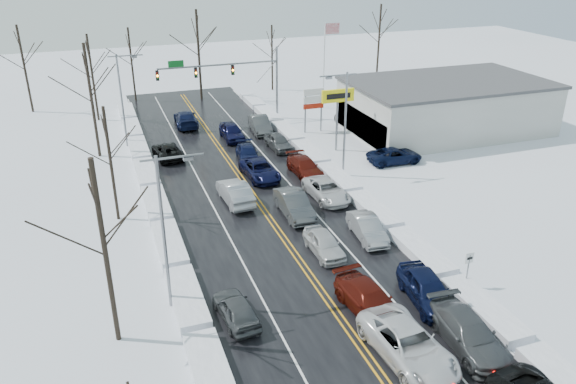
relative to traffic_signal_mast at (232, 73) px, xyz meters
name	(u,v)px	position (x,y,z in m)	size (l,w,h in m)	color
ground	(289,246)	(-3.45, -27.99, -5.48)	(160.00, 160.00, 0.00)	silver
road_surface	(280,233)	(-3.45, -25.99, -5.47)	(14.00, 84.00, 0.01)	black
snow_bank_left	(171,251)	(-11.05, -25.99, -5.48)	(1.69, 72.00, 0.62)	white
snow_bank_right	(377,216)	(4.15, -25.99, -5.48)	(1.69, 72.00, 0.62)	white
traffic_signal_mast	(232,73)	(0.00, 0.00, 0.00)	(13.28, 0.39, 8.00)	slate
tires_plus_sign	(338,100)	(7.05, -12.00, -0.49)	(3.20, 0.34, 6.00)	slate
used_vehicles_sign	(313,101)	(7.05, -5.99, -2.16)	(2.20, 0.22, 4.65)	slate
speed_limit_sign	(469,264)	(4.75, -35.99, -3.84)	(0.55, 0.09, 2.35)	slate
flagpole	(326,59)	(11.72, 2.01, 0.45)	(1.87, 1.20, 10.00)	silver
dealership_building	(446,106)	(20.53, -9.99, -2.82)	(20.40, 12.40, 5.30)	#BBBAB5
streetlight_ne	(343,117)	(4.85, -17.99, -0.17)	(3.20, 0.25, 9.00)	slate
streetlight_sw	(166,221)	(-11.74, -31.99, -0.17)	(3.20, 0.25, 9.00)	slate
streetlight_nw	(123,93)	(-11.74, -3.99, -0.17)	(3.20, 0.25, 9.00)	slate
tree_left_b	(100,218)	(-14.95, -33.99, 1.51)	(4.00, 4.00, 10.00)	#2D231C
tree_left_c	(108,142)	(-13.95, -19.99, 0.46)	(3.40, 3.40, 8.50)	#2D231C
tree_left_d	(89,79)	(-14.65, -5.99, 1.86)	(4.20, 4.20, 10.50)	#2D231C
tree_left_e	(90,61)	(-14.25, 6.01, 1.16)	(3.80, 3.80, 9.50)	#2D231C
tree_far_a	(22,52)	(-21.45, 12.01, 1.51)	(4.00, 4.00, 10.00)	#2D231C
tree_far_b	(130,50)	(-9.45, 13.01, 0.81)	(3.60, 3.60, 9.00)	#2D231C
tree_far_c	(198,37)	(-1.45, 11.01, 2.21)	(4.40, 4.40, 11.00)	#2D231C
tree_far_d	(272,45)	(8.55, 12.51, 0.46)	(3.40, 3.40, 8.50)	#2D231C
tree_far_e	(380,28)	(24.55, 13.01, 1.86)	(4.20, 4.20, 10.50)	#2D231C
queued_car_2	(407,358)	(-1.67, -40.21, -5.48)	(2.77, 6.01, 1.67)	silver
queued_car_3	(369,312)	(-1.74, -36.27, -5.48)	(2.16, 5.31, 1.54)	#4C110A
queued_car_4	(324,253)	(-1.61, -29.60, -5.48)	(1.71, 4.24, 1.45)	silver
queued_car_5	(294,215)	(-1.54, -23.70, -5.48)	(1.79, 5.13, 1.69)	#3D4042
queued_car_6	(260,178)	(-1.88, -16.05, -5.48)	(2.41, 5.23, 1.45)	black
queued_car_7	(248,160)	(-1.77, -11.74, -5.48)	(1.88, 4.62, 1.34)	black
queued_car_8	(232,139)	(-1.66, -5.52, -5.48)	(1.93, 4.80, 1.64)	black
queued_car_11	(466,346)	(1.65, -40.45, -5.48)	(2.23, 5.49, 1.59)	#424547
queued_car_12	(426,302)	(1.75, -36.48, -5.48)	(2.03, 5.06, 1.72)	black
queued_car_13	(367,238)	(1.98, -28.64, -5.48)	(1.57, 4.49, 1.48)	gray
queued_car_14	(326,198)	(1.83, -21.85, -5.48)	(2.37, 5.14, 1.43)	silver
queued_car_15	(305,175)	(1.98, -16.73, -5.48)	(2.03, 4.99, 1.45)	#4B100A
queued_car_16	(279,149)	(1.89, -9.88, -5.48)	(1.77, 4.40, 1.50)	#424548
queued_car_17	(260,132)	(1.73, -4.22, -5.48)	(1.76, 5.04, 1.66)	#3B3D40
oncoming_car_0	(236,202)	(-5.11, -20.08, -5.48)	(1.79, 5.12, 1.69)	#9C9DA3
oncoming_car_1	(168,158)	(-8.62, -8.63, -5.48)	(2.24, 4.87, 1.35)	black
oncoming_car_2	(186,126)	(-5.28, 0.60, -5.48)	(2.29, 5.64, 1.64)	black
oncoming_car_3	(237,320)	(-8.81, -34.47, -5.48)	(1.67, 4.15, 1.42)	#424447
parked_car_0	(394,163)	(10.74, -16.83, -5.48)	(2.33, 5.05, 1.40)	black
parked_car_1	(392,139)	(13.74, -11.03, -5.48)	(2.40, 5.91, 1.72)	#444649
parked_car_2	(347,125)	(11.46, -4.96, -5.48)	(1.68, 4.17, 1.42)	#434649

